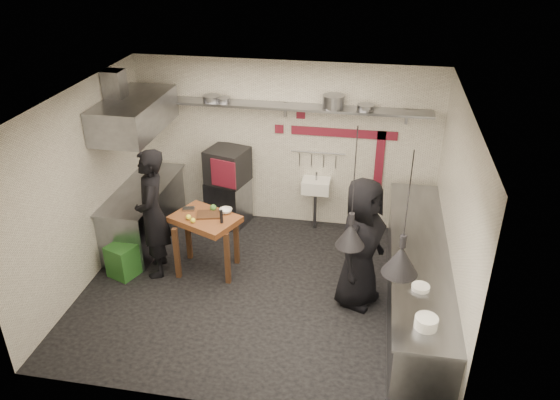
% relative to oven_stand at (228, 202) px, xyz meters
% --- Properties ---
extents(floor, '(5.00, 5.00, 0.00)m').
position_rel_oven_stand_xyz_m(floor, '(0.94, -1.80, -0.40)').
color(floor, black).
rests_on(floor, ground).
extents(ceiling, '(5.00, 5.00, 0.00)m').
position_rel_oven_stand_xyz_m(ceiling, '(0.94, -1.80, 2.40)').
color(ceiling, beige).
rests_on(ceiling, floor).
extents(wall_back, '(5.00, 0.04, 2.80)m').
position_rel_oven_stand_xyz_m(wall_back, '(0.94, 0.30, 1.00)').
color(wall_back, white).
rests_on(wall_back, floor).
extents(wall_front, '(5.00, 0.04, 2.80)m').
position_rel_oven_stand_xyz_m(wall_front, '(0.94, -3.90, 1.00)').
color(wall_front, white).
rests_on(wall_front, floor).
extents(wall_left, '(0.04, 4.20, 2.80)m').
position_rel_oven_stand_xyz_m(wall_left, '(-1.56, -1.80, 1.00)').
color(wall_left, white).
rests_on(wall_left, floor).
extents(wall_right, '(0.04, 4.20, 2.80)m').
position_rel_oven_stand_xyz_m(wall_right, '(3.44, -1.80, 1.00)').
color(wall_right, white).
rests_on(wall_right, floor).
extents(red_band_horiz, '(1.70, 0.02, 0.14)m').
position_rel_oven_stand_xyz_m(red_band_horiz, '(1.89, 0.28, 1.28)').
color(red_band_horiz, maroon).
rests_on(red_band_horiz, wall_back).
extents(red_band_vert, '(0.14, 0.02, 1.10)m').
position_rel_oven_stand_xyz_m(red_band_vert, '(2.49, 0.28, 0.80)').
color(red_band_vert, maroon).
rests_on(red_band_vert, wall_back).
extents(red_tile_a, '(0.14, 0.02, 0.14)m').
position_rel_oven_stand_xyz_m(red_tile_a, '(1.19, 0.28, 1.55)').
color(red_tile_a, maroon).
rests_on(red_tile_a, wall_back).
extents(red_tile_b, '(0.14, 0.02, 0.14)m').
position_rel_oven_stand_xyz_m(red_tile_b, '(0.84, 0.28, 1.28)').
color(red_tile_b, maroon).
rests_on(red_tile_b, wall_back).
extents(back_shelf, '(4.60, 0.34, 0.04)m').
position_rel_oven_stand_xyz_m(back_shelf, '(0.94, 0.12, 1.72)').
color(back_shelf, slate).
rests_on(back_shelf, wall_back).
extents(shelf_bracket_left, '(0.04, 0.06, 0.24)m').
position_rel_oven_stand_xyz_m(shelf_bracket_left, '(-0.96, 0.27, 1.62)').
color(shelf_bracket_left, slate).
rests_on(shelf_bracket_left, wall_back).
extents(shelf_bracket_mid, '(0.04, 0.06, 0.24)m').
position_rel_oven_stand_xyz_m(shelf_bracket_mid, '(0.94, 0.27, 1.62)').
color(shelf_bracket_mid, slate).
rests_on(shelf_bracket_mid, wall_back).
extents(shelf_bracket_right, '(0.04, 0.06, 0.24)m').
position_rel_oven_stand_xyz_m(shelf_bracket_right, '(2.84, 0.27, 1.62)').
color(shelf_bracket_right, slate).
rests_on(shelf_bracket_right, wall_back).
extents(pan_far_left, '(0.33, 0.33, 0.09)m').
position_rel_oven_stand_xyz_m(pan_far_left, '(-0.23, 0.12, 1.79)').
color(pan_far_left, slate).
rests_on(pan_far_left, back_shelf).
extents(pan_mid_left, '(0.29, 0.29, 0.07)m').
position_rel_oven_stand_xyz_m(pan_mid_left, '(-0.03, 0.12, 1.78)').
color(pan_mid_left, slate).
rests_on(pan_mid_left, back_shelf).
extents(stock_pot, '(0.44, 0.44, 0.20)m').
position_rel_oven_stand_xyz_m(stock_pot, '(1.72, 0.12, 1.84)').
color(stock_pot, slate).
rests_on(stock_pot, back_shelf).
extents(pan_right, '(0.33, 0.33, 0.08)m').
position_rel_oven_stand_xyz_m(pan_right, '(2.21, 0.12, 1.78)').
color(pan_right, slate).
rests_on(pan_right, back_shelf).
extents(oven_stand, '(0.76, 0.72, 0.80)m').
position_rel_oven_stand_xyz_m(oven_stand, '(0.00, 0.00, 0.00)').
color(oven_stand, slate).
rests_on(oven_stand, floor).
extents(combi_oven, '(0.75, 0.72, 0.58)m').
position_rel_oven_stand_xyz_m(combi_oven, '(0.02, -0.02, 0.69)').
color(combi_oven, black).
rests_on(combi_oven, oven_stand).
extents(oven_door, '(0.44, 0.14, 0.46)m').
position_rel_oven_stand_xyz_m(oven_door, '(0.04, -0.34, 0.69)').
color(oven_door, maroon).
rests_on(oven_door, combi_oven).
extents(oven_glass, '(0.38, 0.12, 0.34)m').
position_rel_oven_stand_xyz_m(oven_glass, '(0.06, -0.30, 0.69)').
color(oven_glass, black).
rests_on(oven_glass, oven_door).
extents(hand_sink, '(0.46, 0.34, 0.22)m').
position_rel_oven_stand_xyz_m(hand_sink, '(1.49, 0.12, 0.38)').
color(hand_sink, white).
rests_on(hand_sink, wall_back).
extents(sink_tap, '(0.03, 0.03, 0.14)m').
position_rel_oven_stand_xyz_m(sink_tap, '(1.49, 0.12, 0.56)').
color(sink_tap, slate).
rests_on(sink_tap, hand_sink).
extents(sink_drain, '(0.06, 0.06, 0.66)m').
position_rel_oven_stand_xyz_m(sink_drain, '(1.49, 0.08, -0.06)').
color(sink_drain, slate).
rests_on(sink_drain, floor).
extents(utensil_rail, '(0.90, 0.02, 0.02)m').
position_rel_oven_stand_xyz_m(utensil_rail, '(1.49, 0.26, 0.92)').
color(utensil_rail, slate).
rests_on(utensil_rail, wall_back).
extents(counter_right, '(0.70, 3.80, 0.90)m').
position_rel_oven_stand_xyz_m(counter_right, '(3.09, -1.80, 0.05)').
color(counter_right, slate).
rests_on(counter_right, floor).
extents(counter_right_top, '(0.76, 3.90, 0.03)m').
position_rel_oven_stand_xyz_m(counter_right_top, '(3.09, -1.80, 0.52)').
color(counter_right_top, slate).
rests_on(counter_right_top, counter_right).
extents(plate_stack, '(0.25, 0.25, 0.13)m').
position_rel_oven_stand_xyz_m(plate_stack, '(3.06, -3.34, 0.60)').
color(plate_stack, white).
rests_on(plate_stack, counter_right_top).
extents(small_bowl_right, '(0.27, 0.27, 0.05)m').
position_rel_oven_stand_xyz_m(small_bowl_right, '(3.04, -2.67, 0.56)').
color(small_bowl_right, white).
rests_on(small_bowl_right, counter_right_top).
extents(counter_left, '(0.70, 1.90, 0.90)m').
position_rel_oven_stand_xyz_m(counter_left, '(-1.21, -0.75, 0.05)').
color(counter_left, slate).
rests_on(counter_left, floor).
extents(counter_left_top, '(0.76, 2.00, 0.03)m').
position_rel_oven_stand_xyz_m(counter_left_top, '(-1.21, -0.75, 0.52)').
color(counter_left_top, slate).
rests_on(counter_left_top, counter_left).
extents(extractor_hood, '(0.78, 1.60, 0.50)m').
position_rel_oven_stand_xyz_m(extractor_hood, '(-1.16, -0.75, 1.75)').
color(extractor_hood, slate).
rests_on(extractor_hood, ceiling).
extents(hood_duct, '(0.28, 0.28, 0.50)m').
position_rel_oven_stand_xyz_m(hood_duct, '(-1.41, -0.75, 2.15)').
color(hood_duct, slate).
rests_on(hood_duct, ceiling).
extents(green_bin, '(0.49, 0.49, 0.50)m').
position_rel_oven_stand_xyz_m(green_bin, '(-1.13, -1.79, -0.15)').
color(green_bin, '#266023').
rests_on(green_bin, floor).
extents(prep_table, '(1.10, 0.96, 0.92)m').
position_rel_oven_stand_xyz_m(prep_table, '(0.06, -1.45, 0.06)').
color(prep_table, brown).
rests_on(prep_table, floor).
extents(cutting_board, '(0.41, 0.33, 0.02)m').
position_rel_oven_stand_xyz_m(cutting_board, '(0.12, -1.40, 0.53)').
color(cutting_board, '#4C2D1B').
rests_on(cutting_board, prep_table).
extents(pepper_mill, '(0.05, 0.05, 0.20)m').
position_rel_oven_stand_xyz_m(pepper_mill, '(0.35, -1.58, 0.62)').
color(pepper_mill, black).
rests_on(pepper_mill, prep_table).
extents(lemon_a, '(0.10, 0.10, 0.08)m').
position_rel_oven_stand_xyz_m(lemon_a, '(-0.14, -1.57, 0.56)').
color(lemon_a, '#FFF338').
rests_on(lemon_a, prep_table).
extents(lemon_b, '(0.09, 0.09, 0.07)m').
position_rel_oven_stand_xyz_m(lemon_b, '(-0.05, -1.65, 0.56)').
color(lemon_b, '#FFF338').
rests_on(lemon_b, prep_table).
extents(veg_ball, '(0.12, 0.12, 0.10)m').
position_rel_oven_stand_xyz_m(veg_ball, '(0.13, -1.26, 0.57)').
color(veg_ball, '#437E33').
rests_on(veg_ball, prep_table).
extents(steel_tray, '(0.19, 0.15, 0.03)m').
position_rel_oven_stand_xyz_m(steel_tray, '(-0.23, -1.30, 0.54)').
color(steel_tray, slate).
rests_on(steel_tray, prep_table).
extents(bowl, '(0.24, 0.24, 0.06)m').
position_rel_oven_stand_xyz_m(bowl, '(0.33, -1.28, 0.55)').
color(bowl, white).
rests_on(bowl, prep_table).
extents(heat_lamp_near, '(0.40, 0.40, 1.49)m').
position_rel_oven_stand_xyz_m(heat_lamp_near, '(2.19, -2.47, 1.65)').
color(heat_lamp_near, black).
rests_on(heat_lamp_near, ceiling).
extents(heat_lamp_far, '(0.45, 0.45, 1.42)m').
position_rel_oven_stand_xyz_m(heat_lamp_far, '(2.75, -3.04, 1.69)').
color(heat_lamp_far, black).
rests_on(heat_lamp_far, ceiling).
extents(chef_left, '(0.66, 0.82, 1.96)m').
position_rel_oven_stand_xyz_m(chef_left, '(-0.67, -1.60, 0.58)').
color(chef_left, black).
rests_on(chef_left, floor).
extents(chef_right, '(0.91, 1.07, 1.85)m').
position_rel_oven_stand_xyz_m(chef_right, '(2.31, -1.79, 0.53)').
color(chef_right, black).
rests_on(chef_right, floor).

